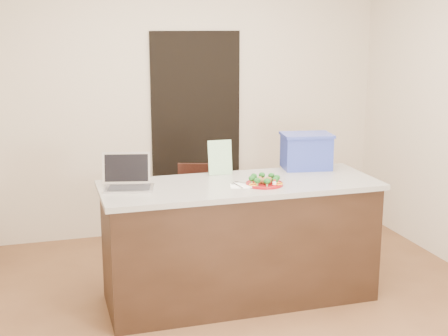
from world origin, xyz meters
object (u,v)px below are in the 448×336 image
object	(u,v)px
island	(240,241)
yogurt_bottle	(274,185)
napkin	(240,186)
plate	(264,184)
blue_box	(306,151)
laptop	(128,178)
chair	(203,209)

from	to	relation	value
island	yogurt_bottle	bearing A→B (deg)	-49.65
napkin	plate	bearing A→B (deg)	-7.44
yogurt_bottle	blue_box	size ratio (longest dim) A/B	0.14
island	napkin	bearing A→B (deg)	-108.47
blue_box	island	bearing A→B (deg)	-147.40
plate	laptop	xyz separation A→B (m)	(-0.96, 0.22, 0.06)
laptop	napkin	bearing A→B (deg)	-0.99
plate	blue_box	xyz separation A→B (m)	(0.51, 0.41, 0.13)
island	blue_box	xyz separation A→B (m)	(0.66, 0.29, 0.60)
plate	laptop	world-z (taller)	laptop
plate	yogurt_bottle	size ratio (longest dim) A/B	4.41
napkin	yogurt_bottle	size ratio (longest dim) A/B	2.33
yogurt_bottle	chair	xyz separation A→B (m)	(-0.27, 1.00, -0.44)
island	blue_box	size ratio (longest dim) A/B	4.74
napkin	chair	distance (m)	0.97
yogurt_bottle	island	bearing A→B (deg)	130.35
plate	island	bearing A→B (deg)	141.46
plate	chair	size ratio (longest dim) A/B	0.31
blue_box	chair	xyz separation A→B (m)	(-0.74, 0.49, -0.56)
plate	blue_box	bearing A→B (deg)	38.68
island	napkin	world-z (taller)	napkin
napkin	chair	size ratio (longest dim) A/B	0.16
laptop	chair	world-z (taller)	laptop
island	napkin	xyz separation A→B (m)	(-0.03, -0.09, 0.46)
laptop	chair	bearing A→B (deg)	55.75
plate	napkin	world-z (taller)	plate
island	yogurt_bottle	size ratio (longest dim) A/B	33.42
island	yogurt_bottle	xyz separation A→B (m)	(0.19, -0.22, 0.48)
plate	chair	xyz separation A→B (m)	(-0.23, 0.90, -0.43)
laptop	chair	size ratio (longest dim) A/B	0.44
yogurt_bottle	laptop	distance (m)	1.05
napkin	blue_box	size ratio (longest dim) A/B	0.33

